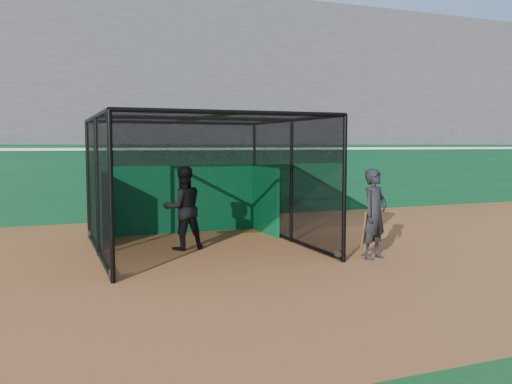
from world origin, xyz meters
name	(u,v)px	position (x,y,z in m)	size (l,w,h in m)	color
ground	(253,274)	(0.00, 0.00, 0.00)	(120.00, 120.00, 0.00)	#96562B
outfield_wall	(162,181)	(0.00, 8.50, 1.29)	(50.00, 0.50, 2.50)	#0B3D20
grandstand	(141,95)	(0.00, 12.27, 4.48)	(50.00, 7.85, 8.95)	#4C4C4F
batting_cage	(201,184)	(-0.23, 2.88, 1.55)	(4.87, 5.30, 3.12)	black
batter	(183,208)	(-0.66, 2.90, 0.99)	(0.96, 0.75, 1.98)	black
on_deck_player	(375,214)	(2.98, 0.34, 0.98)	(0.85, 0.72, 1.97)	black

